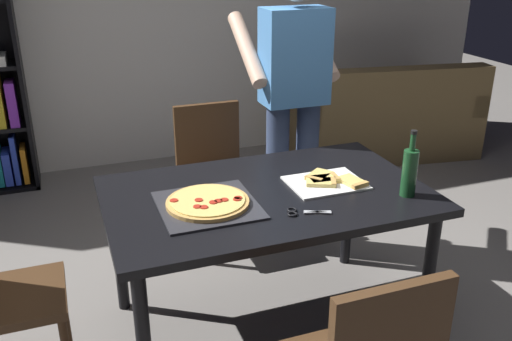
{
  "coord_description": "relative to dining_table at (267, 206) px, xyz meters",
  "views": [
    {
      "loc": [
        -0.87,
        -2.22,
        1.84
      ],
      "look_at": [
        0.0,
        0.15,
        0.8
      ],
      "focal_mm": 39.08,
      "sensor_mm": 36.0,
      "label": 1
    }
  ],
  "objects": [
    {
      "name": "pizza_slices_on_towel",
      "position": [
        0.31,
        -0.01,
        0.09
      ],
      "size": [
        0.36,
        0.28,
        0.03
      ],
      "color": "white",
      "rests_on": "dining_table"
    },
    {
      "name": "wine_bottle",
      "position": [
        0.6,
        -0.26,
        0.2
      ],
      "size": [
        0.07,
        0.07,
        0.32
      ],
      "color": "#194723",
      "rests_on": "dining_table"
    },
    {
      "name": "person_serving_pizza",
      "position": [
        0.45,
        0.74,
        0.33
      ],
      "size": [
        0.55,
        0.54,
        1.75
      ],
      "color": "#38476B",
      "rests_on": "ground_plane"
    },
    {
      "name": "couch",
      "position": [
        1.89,
        1.99,
        -0.37
      ],
      "size": [
        1.8,
        1.08,
        0.85
      ],
      "color": "brown",
      "rests_on": "ground_plane"
    },
    {
      "name": "kitchen_scissors",
      "position": [
        0.06,
        -0.26,
        0.08
      ],
      "size": [
        0.2,
        0.12,
        0.01
      ],
      "color": "silver",
      "rests_on": "dining_table"
    },
    {
      "name": "ground_plane",
      "position": [
        0.0,
        0.0,
        -0.67
      ],
      "size": [
        12.0,
        12.0,
        0.0
      ],
      "primitive_type": "plane",
      "color": "gray"
    },
    {
      "name": "pepperoni_pizza_on_tray",
      "position": [
        -0.3,
        -0.05,
        0.09
      ],
      "size": [
        0.43,
        0.43,
        0.04
      ],
      "color": "#2D2D33",
      "rests_on": "dining_table"
    },
    {
      "name": "chair_far_side",
      "position": [
        0.0,
        0.96,
        -0.16
      ],
      "size": [
        0.42,
        0.42,
        0.9
      ],
      "color": "#472D19",
      "rests_on": "ground_plane"
    },
    {
      "name": "dining_table",
      "position": [
        0.0,
        0.0,
        0.0
      ],
      "size": [
        1.51,
        0.94,
        0.75
      ],
      "color": "black",
      "rests_on": "ground_plane"
    }
  ]
}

